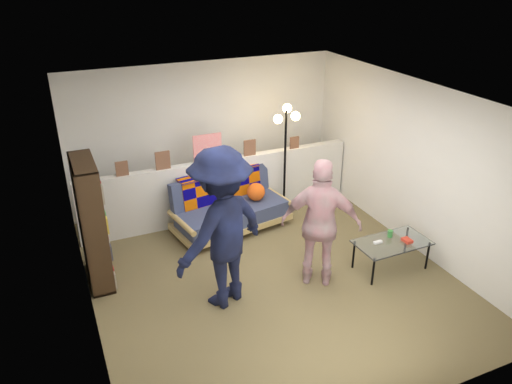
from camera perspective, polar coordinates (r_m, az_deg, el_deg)
ground at (r=6.81m, az=1.38°, el=-9.35°), size 5.00×5.00×0.00m
room_shell at (r=6.41m, az=-0.26°, el=5.27°), size 4.60×5.05×2.45m
half_wall_ledge at (r=8.01m, az=-4.05°, el=0.38°), size 4.45×0.15×1.00m
ledge_decor at (r=7.66m, az=-5.74°, el=4.62°), size 2.97×0.02×0.45m
futon_sofa at (r=7.73m, az=-2.96°, el=-1.74°), size 1.90×1.13×0.77m
bookshelf at (r=6.63m, az=-18.21°, el=-3.84°), size 0.28×0.84×1.67m
coffee_table at (r=6.96m, az=15.32°, el=-5.68°), size 1.00×0.56×0.52m
floor_lamp at (r=7.94m, az=3.45°, el=6.22°), size 0.35×0.34×1.80m
person_left at (r=5.83m, az=-3.94°, el=-4.22°), size 1.49×1.21×2.01m
person_right at (r=6.27m, az=7.45°, el=-3.64°), size 1.07×0.90×1.71m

